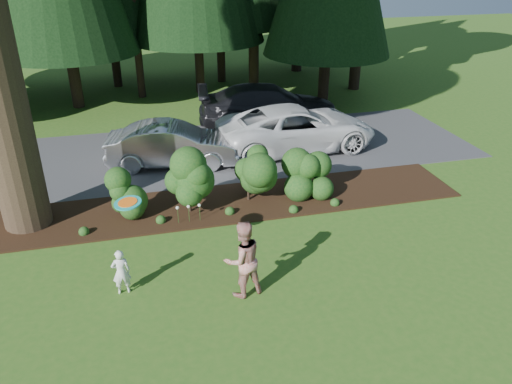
{
  "coord_description": "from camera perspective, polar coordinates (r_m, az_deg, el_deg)",
  "views": [
    {
      "loc": [
        -1.42,
        -9.7,
        6.97
      ],
      "look_at": [
        1.33,
        1.3,
        1.3
      ],
      "focal_mm": 35.0,
      "sensor_mm": 36.0,
      "label": 1
    }
  ],
  "objects": [
    {
      "name": "ground",
      "position": [
        12.03,
        -4.71,
        -8.95
      ],
      "size": [
        80.0,
        80.0,
        0.0
      ],
      "primitive_type": "plane",
      "color": "#2F5C1A",
      "rests_on": "ground"
    },
    {
      "name": "mulch_bed",
      "position": [
        14.76,
        -6.87,
        -1.7
      ],
      "size": [
        16.0,
        2.5,
        0.05
      ],
      "primitive_type": "cube",
      "color": "black",
      "rests_on": "ground"
    },
    {
      "name": "driveway",
      "position": [
        18.61,
        -8.66,
        4.31
      ],
      "size": [
        22.0,
        6.0,
        0.03
      ],
      "primitive_type": "cube",
      "color": "#38383A",
      "rests_on": "ground"
    },
    {
      "name": "shrub_row",
      "position": [
        14.41,
        -3.94,
        1.19
      ],
      "size": [
        6.53,
        1.6,
        1.61
      ],
      "color": "#134015",
      "rests_on": "ground"
    },
    {
      "name": "lily_cluster",
      "position": [
        13.77,
        -7.72,
        -1.74
      ],
      "size": [
        0.69,
        0.09,
        0.57
      ],
      "color": "#134015",
      "rests_on": "ground"
    },
    {
      "name": "car_silver_wagon",
      "position": [
        17.42,
        -9.48,
        5.36
      ],
      "size": [
        4.69,
        2.29,
        1.48
      ],
      "primitive_type": "imported",
      "rotation": [
        0.0,
        0.0,
        1.4
      ],
      "color": "silver",
      "rests_on": "driveway"
    },
    {
      "name": "car_white_suv",
      "position": [
        18.66,
        4.69,
        7.32
      ],
      "size": [
        6.02,
        3.06,
        1.63
      ],
      "primitive_type": "imported",
      "rotation": [
        0.0,
        0.0,
        1.63
      ],
      "color": "silver",
      "rests_on": "driveway"
    },
    {
      "name": "car_dark_suv",
      "position": [
        21.14,
        1.53,
        9.83
      ],
      "size": [
        6.13,
        3.08,
        1.71
      ],
      "primitive_type": "imported",
      "rotation": [
        0.0,
        0.0,
        1.45
      ],
      "color": "black",
      "rests_on": "driveway"
    },
    {
      "name": "child",
      "position": [
        11.39,
        -15.15,
        -8.8
      ],
      "size": [
        0.42,
        0.29,
        1.1
      ],
      "primitive_type": "imported",
      "rotation": [
        0.0,
        0.0,
        3.2
      ],
      "color": "white",
      "rests_on": "ground"
    },
    {
      "name": "adult",
      "position": [
        10.79,
        -1.52,
        -7.7
      ],
      "size": [
        1.01,
        0.87,
        1.79
      ],
      "primitive_type": "imported",
      "rotation": [
        0.0,
        0.0,
        3.38
      ],
      "color": "#AA2216",
      "rests_on": "ground"
    },
    {
      "name": "frisbee",
      "position": [
        10.66,
        -14.45,
        -1.2
      ],
      "size": [
        0.57,
        0.57,
        0.11
      ],
      "color": "teal",
      "rests_on": "ground"
    }
  ]
}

